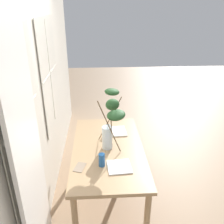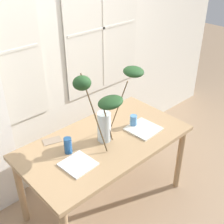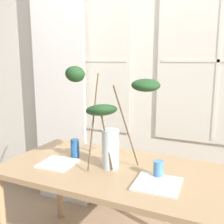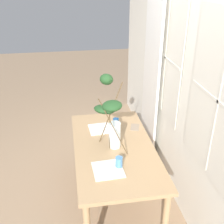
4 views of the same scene
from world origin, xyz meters
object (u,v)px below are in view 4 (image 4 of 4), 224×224
(dining_table, at_px, (114,154))
(plate_square_left, at_px, (100,129))
(drinking_glass_blue_right, at_px, (119,162))
(plate_square_right, at_px, (108,170))
(drinking_glass_blue_left, at_px, (116,124))
(vase_with_branches, at_px, (110,115))

(dining_table, height_order, plate_square_left, plate_square_left)
(dining_table, xyz_separation_m, plate_square_left, (-0.38, -0.10, 0.10))
(drinking_glass_blue_right, relative_size, plate_square_right, 0.41)
(dining_table, height_order, drinking_glass_blue_left, drinking_glass_blue_left)
(plate_square_left, bearing_deg, plate_square_right, -1.38)
(plate_square_left, distance_m, plate_square_right, 0.75)
(dining_table, bearing_deg, drinking_glass_blue_right, -1.94)
(dining_table, relative_size, plate_square_left, 6.34)
(vase_with_branches, relative_size, drinking_glass_blue_right, 6.41)
(vase_with_branches, xyz_separation_m, drinking_glass_blue_right, (0.35, 0.03, -0.31))
(dining_table, xyz_separation_m, plate_square_right, (0.38, -0.12, 0.10))
(dining_table, distance_m, plate_square_left, 0.40)
(drinking_glass_blue_right, distance_m, plate_square_left, 0.74)
(plate_square_left, height_order, plate_square_right, plate_square_right)
(drinking_glass_blue_left, bearing_deg, drinking_glass_blue_right, -7.45)
(drinking_glass_blue_right, bearing_deg, plate_square_right, -77.34)
(dining_table, relative_size, vase_with_branches, 2.12)
(dining_table, distance_m, drinking_glass_blue_right, 0.38)
(vase_with_branches, xyz_separation_m, plate_square_left, (-0.38, -0.06, -0.37))
(dining_table, xyz_separation_m, drinking_glass_blue_left, (-0.34, 0.08, 0.16))
(drinking_glass_blue_left, relative_size, drinking_glass_blue_right, 1.27)
(vase_with_branches, distance_m, plate_square_left, 0.53)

